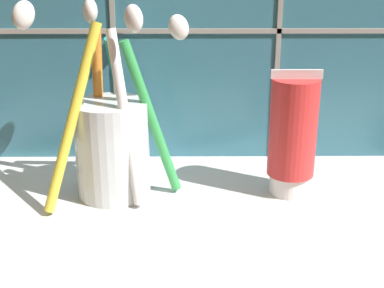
{
  "coord_description": "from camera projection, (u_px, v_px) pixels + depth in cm",
  "views": [
    {
      "loc": [
        -7.59,
        -39.79,
        24.07
      ],
      "look_at": [
        -7.27,
        2.34,
        8.24
      ],
      "focal_mm": 50.0,
      "sensor_mm": 36.0,
      "label": 1
    }
  ],
  "objects": [
    {
      "name": "sink_counter",
      "position": [
        278.0,
        233.0,
        0.45
      ],
      "size": [
        67.41,
        31.1,
        2.0
      ],
      "primitive_type": "cube",
      "color": "silver",
      "rests_on": "ground"
    },
    {
      "name": "toothbrush_cup",
      "position": [
        113.0,
        139.0,
        0.49
      ],
      "size": [
        14.11,
        14.52,
        18.37
      ],
      "color": "silver",
      "rests_on": "sink_counter"
    },
    {
      "name": "toothpaste_tube",
      "position": [
        293.0,
        135.0,
        0.49
      ],
      "size": [
        4.55,
        4.33,
        11.81
      ],
      "color": "white",
      "rests_on": "sink_counter"
    }
  ]
}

